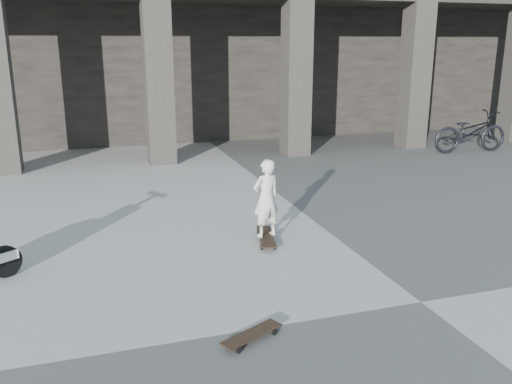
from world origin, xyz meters
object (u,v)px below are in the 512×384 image
object	(u,v)px
bicycle	(470,132)
skateboard_spare	(252,335)
longboard	(266,237)
child	(266,198)

from	to	relation	value
bicycle	skateboard_spare	bearing A→B (deg)	134.73
skateboard_spare	longboard	bearing A→B (deg)	42.44
longboard	skateboard_spare	bearing A→B (deg)	171.70
child	bicycle	distance (m)	8.97
bicycle	longboard	bearing A→B (deg)	126.44
child	bicycle	xyz separation A→B (m)	(7.53, 4.87, -0.12)
longboard	bicycle	size ratio (longest dim) A/B	0.45
skateboard_spare	child	distance (m)	2.90
longboard	bicycle	xyz separation A→B (m)	(7.53, 4.87, 0.49)
longboard	child	xyz separation A→B (m)	(0.00, -0.00, 0.61)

